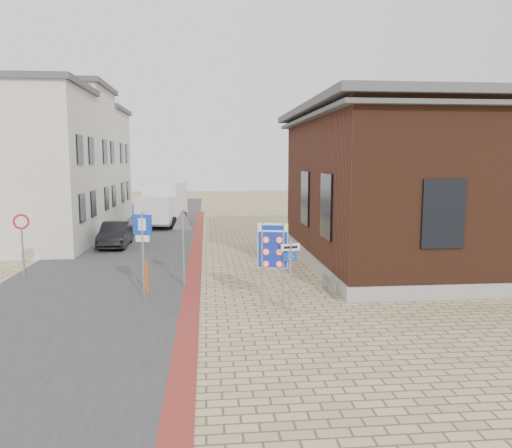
{
  "coord_description": "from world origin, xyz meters",
  "views": [
    {
      "loc": [
        -1.44,
        -14.03,
        4.48
      ],
      "look_at": [
        0.32,
        3.76,
        2.2
      ],
      "focal_mm": 35.0,
      "sensor_mm": 36.0,
      "label": 1
    }
  ],
  "objects": [
    {
      "name": "townhouse_mid",
      "position": [
        -10.99,
        18.0,
        4.57
      ],
      "size": [
        7.4,
        6.4,
        9.1
      ],
      "color": "beige",
      "rests_on": "ground"
    },
    {
      "name": "bollard",
      "position": [
        -3.5,
        2.8,
        0.55
      ],
      "size": [
        0.11,
        0.11,
        1.09
      ],
      "primitive_type": "cylinder",
      "rotation": [
        0.0,
        0.0,
        0.18
      ],
      "color": "#F74A0D",
      "rests_on": "ground"
    },
    {
      "name": "townhouse_near",
      "position": [
        -10.99,
        12.0,
        4.17
      ],
      "size": [
        7.4,
        6.4,
        8.3
      ],
      "color": "beige",
      "rests_on": "ground"
    },
    {
      "name": "speed_sign",
      "position": [
        -8.42,
        5.39,
        1.68
      ],
      "size": [
        0.55,
        0.26,
        2.49
      ],
      "rotation": [
        0.0,
        0.0,
        0.4
      ],
      "color": "gray",
      "rests_on": "ground"
    },
    {
      "name": "ground",
      "position": [
        0.0,
        0.0,
        0.0
      ],
      "size": [
        120.0,
        120.0,
        0.0
      ],
      "primitive_type": "plane",
      "color": "tan",
      "rests_on": "ground"
    },
    {
      "name": "bike_rack",
      "position": [
        2.65,
        2.2,
        0.26
      ],
      "size": [
        0.08,
        1.8,
        0.6
      ],
      "color": "slate",
      "rests_on": "ground"
    },
    {
      "name": "brick_building",
      "position": [
        8.99,
        7.0,
        3.49
      ],
      "size": [
        13.0,
        13.0,
        6.8
      ],
      "color": "gray",
      "rests_on": "ground"
    },
    {
      "name": "sedan",
      "position": [
        -6.2,
        12.34,
        0.64
      ],
      "size": [
        1.4,
        3.92,
        1.29
      ],
      "primitive_type": "imported",
      "rotation": [
        0.0,
        0.0,
        0.01
      ],
      "color": "black",
      "rests_on": "ground"
    },
    {
      "name": "townhouse_far",
      "position": [
        -10.99,
        24.0,
        4.17
      ],
      "size": [
        7.4,
        6.4,
        8.3
      ],
      "color": "beige",
      "rests_on": "ground"
    },
    {
      "name": "road_strip",
      "position": [
        -5.5,
        15.0,
        0.01
      ],
      "size": [
        7.0,
        60.0,
        0.02
      ],
      "primitive_type": "cube",
      "color": "#38383A",
      "rests_on": "ground"
    },
    {
      "name": "box_truck",
      "position": [
        -4.43,
        20.66,
        1.55
      ],
      "size": [
        3.15,
        6.02,
        3.0
      ],
      "rotation": [
        0.0,
        0.0,
        -0.16
      ],
      "color": "slate",
      "rests_on": "ground"
    },
    {
      "name": "parking_sign",
      "position": [
        -3.5,
        2.0,
        1.98
      ],
      "size": [
        0.62,
        0.21,
        2.86
      ],
      "rotation": [
        0.0,
        0.0,
        -0.27
      ],
      "color": "gray",
      "rests_on": "ground"
    },
    {
      "name": "curb_strip",
      "position": [
        -2.0,
        10.0,
        0.01
      ],
      "size": [
        0.6,
        40.0,
        0.02
      ],
      "primitive_type": "cube",
      "color": "maroon",
      "rests_on": "ground"
    },
    {
      "name": "border_sign",
      "position": [
        0.5,
        0.5,
        1.89
      ],
      "size": [
        0.89,
        0.23,
        2.64
      ],
      "rotation": [
        0.0,
        0.0,
        -0.21
      ],
      "color": "gray",
      "rests_on": "ground"
    },
    {
      "name": "yield_sign",
      "position": [
        -2.28,
        3.5,
        2.09
      ],
      "size": [
        0.91,
        0.43,
        2.72
      ],
      "rotation": [
        0.0,
        0.0,
        -0.39
      ],
      "color": "gray",
      "rests_on": "ground"
    },
    {
      "name": "essen_sign",
      "position": [
        1.0,
        0.3,
        1.42
      ],
      "size": [
        0.58,
        0.15,
        2.18
      ],
      "rotation": [
        0.0,
        0.0,
        0.19
      ],
      "color": "gray",
      "rests_on": "ground"
    }
  ]
}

